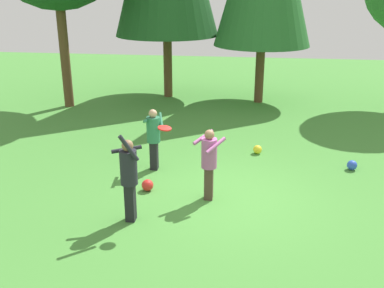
{
  "coord_description": "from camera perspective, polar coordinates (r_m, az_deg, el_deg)",
  "views": [
    {
      "loc": [
        0.48,
        -9.13,
        4.57
      ],
      "look_at": [
        -0.82,
        0.47,
        1.05
      ],
      "focal_mm": 41.91,
      "sensor_mm": 36.0,
      "label": 1
    }
  ],
  "objects": [
    {
      "name": "frisbee",
      "position": [
        8.67,
        -3.5,
        2.02
      ],
      "size": [
        0.35,
        0.35,
        0.06
      ],
      "color": "red"
    },
    {
      "name": "ground_plane",
      "position": [
        10.22,
        4.25,
        -6.65
      ],
      "size": [
        40.0,
        40.0,
        0.0
      ],
      "primitive_type": "plane",
      "color": "#478C38"
    },
    {
      "name": "ball_blue",
      "position": [
        12.23,
        19.7,
        -2.55
      ],
      "size": [
        0.26,
        0.26,
        0.26
      ],
      "primitive_type": "sphere",
      "color": "blue",
      "rests_on": "ground_plane"
    },
    {
      "name": "ball_yellow",
      "position": [
        12.73,
        8.33,
        -0.69
      ],
      "size": [
        0.25,
        0.25,
        0.25
      ],
      "primitive_type": "sphere",
      "color": "yellow",
      "rests_on": "ground_plane"
    },
    {
      "name": "person_bystander",
      "position": [
        11.32,
        -4.93,
        1.21
      ],
      "size": [
        0.62,
        0.65,
        1.6
      ],
      "rotation": [
        0.0,
        0.0,
        -1.26
      ],
      "color": "black",
      "rests_on": "ground_plane"
    },
    {
      "name": "person_thrower",
      "position": [
        8.87,
        -8.04,
        -3.71
      ],
      "size": [
        0.64,
        0.63,
        1.91
      ],
      "rotation": [
        0.0,
        0.0,
        0.39
      ],
      "color": "black",
      "rests_on": "ground_plane"
    },
    {
      "name": "person_catcher",
      "position": [
        9.7,
        2.19,
        -1.89
      ],
      "size": [
        0.73,
        0.73,
        1.62
      ],
      "rotation": [
        0.0,
        0.0,
        -2.3
      ],
      "color": "#4C382D",
      "rests_on": "ground_plane"
    },
    {
      "name": "ball_red",
      "position": [
        10.45,
        -5.68,
        -5.23
      ],
      "size": [
        0.27,
        0.27,
        0.27
      ],
      "primitive_type": "sphere",
      "color": "red",
      "rests_on": "ground_plane"
    }
  ]
}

